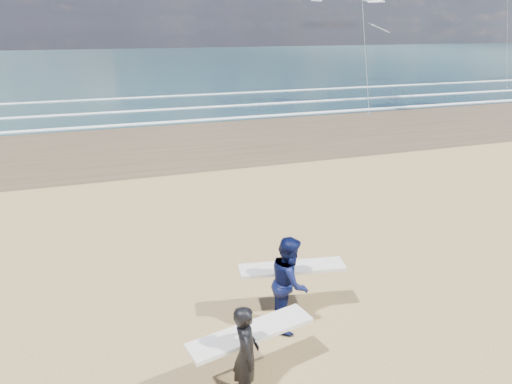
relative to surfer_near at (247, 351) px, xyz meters
name	(u,v)px	position (x,y,z in m)	size (l,w,h in m)	color
wet_sand_strip	(461,119)	(20.57, 18.25, -0.89)	(220.00, 12.00, 0.01)	#493A27
ocean	(234,61)	(20.57, 72.25, -0.88)	(220.00, 100.00, 0.02)	#1A343B
foam_breakers	(376,97)	(20.57, 28.35, -0.84)	(220.00, 11.70, 0.05)	white
surfer_near	(247,351)	(0.00, 0.00, 0.00)	(2.26, 1.19, 1.75)	black
surfer_far	(290,281)	(1.41, 1.59, 0.10)	(2.26, 1.38, 1.96)	#0B123E
kite_1	(364,27)	(16.52, 24.46, 4.81)	(6.61, 4.83, 9.78)	slate
kite_5	(508,3)	(36.66, 31.74, 6.92)	(5.33, 4.69, 14.68)	slate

